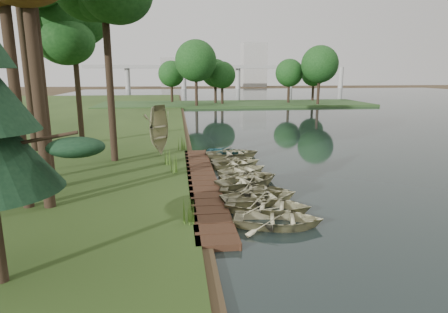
{
  "coord_description": "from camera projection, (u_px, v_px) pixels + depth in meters",
  "views": [
    {
      "loc": [
        -2.91,
        -19.7,
        6.07
      ],
      "look_at": [
        -0.47,
        -0.46,
        1.69
      ],
      "focal_mm": 30.0,
      "sensor_mm": 36.0,
      "label": 1
    }
  ],
  "objects": [
    {
      "name": "rowboat_8",
      "position": [
        233.0,
        159.0,
        25.13
      ],
      "size": [
        3.5,
        2.9,
        0.63
      ],
      "primitive_type": "imported",
      "rotation": [
        0.0,
        0.0,
        1.85
      ],
      "color": "tan",
      "rests_on": "water"
    },
    {
      "name": "rowboat_4",
      "position": [
        249.0,
        179.0,
        20.24
      ],
      "size": [
        4.48,
        3.91,
        0.77
      ],
      "primitive_type": "imported",
      "rotation": [
        0.0,
        0.0,
        1.97
      ],
      "color": "tan",
      "rests_on": "water"
    },
    {
      "name": "far_trees",
      "position": [
        217.0,
        70.0,
        68.3
      ],
      "size": [
        45.6,
        5.6,
        8.8
      ],
      "color": "black",
      "rests_on": "peninsula"
    },
    {
      "name": "building_b",
      "position": [
        171.0,
        72.0,
        159.14
      ],
      "size": [
        8.0,
        8.0,
        12.0
      ],
      "primitive_type": "cube",
      "color": "#A5A5A0",
      "rests_on": "ground"
    },
    {
      "name": "rowboat_5",
      "position": [
        247.0,
        175.0,
        21.21
      ],
      "size": [
        3.45,
        2.72,
        0.65
      ],
      "primitive_type": "imported",
      "rotation": [
        0.0,
        0.0,
        1.74
      ],
      "color": "tan",
      "rests_on": "water"
    },
    {
      "name": "rowboat_7",
      "position": [
        237.0,
        162.0,
        24.25
      ],
      "size": [
        3.83,
        3.18,
        0.68
      ],
      "primitive_type": "imported",
      "rotation": [
        0.0,
        0.0,
        1.85
      ],
      "color": "tan",
      "rests_on": "water"
    },
    {
      "name": "rowboat_9",
      "position": [
        233.0,
        152.0,
        26.85
      ],
      "size": [
        4.16,
        3.19,
        0.8
      ],
      "primitive_type": "imported",
      "rotation": [
        0.0,
        0.0,
        1.69
      ],
      "color": "tan",
      "rests_on": "water"
    },
    {
      "name": "building_a",
      "position": [
        254.0,
        65.0,
        157.93
      ],
      "size": [
        10.0,
        8.0,
        18.0
      ],
      "primitive_type": "cube",
      "color": "#A5A5A0",
      "rests_on": "ground"
    },
    {
      "name": "reeds_2",
      "position": [
        173.0,
        164.0,
        21.92
      ],
      "size": [
        0.6,
        0.6,
        1.05
      ],
      "primitive_type": "cone",
      "color": "#3F661E",
      "rests_on": "bank"
    },
    {
      "name": "rowboat_2",
      "position": [
        260.0,
        195.0,
        17.51
      ],
      "size": [
        4.09,
        3.22,
        0.77
      ],
      "primitive_type": "imported",
      "rotation": [
        0.0,
        0.0,
        1.73
      ],
      "color": "tan",
      "rests_on": "water"
    },
    {
      "name": "reeds_1",
      "position": [
        168.0,
        156.0,
        23.82
      ],
      "size": [
        0.6,
        0.6,
        1.1
      ],
      "primitive_type": "cone",
      "color": "#3F661E",
      "rests_on": "bank"
    },
    {
      "name": "stored_rowboat",
      "position": [
        160.0,
        150.0,
        26.63
      ],
      "size": [
        4.35,
        4.23,
        0.74
      ],
      "primitive_type": "imported",
      "rotation": [
        3.14,
        0.0,
        0.87
      ],
      "color": "tan",
      "rests_on": "bank"
    },
    {
      "name": "rowboat_0",
      "position": [
        278.0,
        217.0,
        14.88
      ],
      "size": [
        4.08,
        3.32,
        0.74
      ],
      "primitive_type": "imported",
      "rotation": [
        0.0,
        0.0,
        1.34
      ],
      "color": "tan",
      "rests_on": "water"
    },
    {
      "name": "boardwalk",
      "position": [
        203.0,
        183.0,
        20.53
      ],
      "size": [
        1.6,
        16.0,
        0.3
      ],
      "primitive_type": "cube",
      "color": "#392316",
      "rests_on": "ground"
    },
    {
      "name": "ground",
      "position": [
        231.0,
        184.0,
        20.76
      ],
      "size": [
        300.0,
        300.0,
        0.0
      ],
      "primitive_type": "plane",
      "color": "#3D2F1D"
    },
    {
      "name": "rowboat_3",
      "position": [
        254.0,
        189.0,
        18.57
      ],
      "size": [
        3.94,
        3.23,
        0.71
      ],
      "primitive_type": "imported",
      "rotation": [
        0.0,
        0.0,
        1.32
      ],
      "color": "tan",
      "rests_on": "water"
    },
    {
      "name": "peninsula",
      "position": [
        235.0,
        104.0,
        70.08
      ],
      "size": [
        50.0,
        14.0,
        0.45
      ],
      "primitive_type": "cube",
      "color": "#2C4A21",
      "rests_on": "ground"
    },
    {
      "name": "rowboat_6",
      "position": [
        244.0,
        169.0,
        22.52
      ],
      "size": [
        3.83,
        3.35,
        0.66
      ],
      "primitive_type": "imported",
      "rotation": [
        0.0,
        0.0,
        1.97
      ],
      "color": "tan",
      "rests_on": "water"
    },
    {
      "name": "reeds_0",
      "position": [
        188.0,
        211.0,
        14.51
      ],
      "size": [
        0.6,
        0.6,
        1.02
      ],
      "primitive_type": "cone",
      "color": "#3F661E",
      "rests_on": "bank"
    },
    {
      "name": "reeds_3",
      "position": [
        182.0,
        143.0,
        28.34
      ],
      "size": [
        0.6,
        0.6,
        1.02
      ],
      "primitive_type": "cone",
      "color": "#3F661E",
      "rests_on": "bank"
    },
    {
      "name": "bridge",
      "position": [
        217.0,
        69.0,
        136.83
      ],
      "size": [
        95.9,
        4.0,
        8.6
      ],
      "color": "#A5A5A0",
      "rests_on": "ground"
    },
    {
      "name": "rowboat_1",
      "position": [
        268.0,
        204.0,
        16.33
      ],
      "size": [
        4.38,
        3.7,
        0.77
      ],
      "primitive_type": "imported",
      "rotation": [
        0.0,
        0.0,
        1.25
      ],
      "color": "tan",
      "rests_on": "water"
    },
    {
      "name": "tree_6",
      "position": [
        73.0,
        30.0,
        29.05
      ],
      "size": [
        5.11,
        5.11,
        11.21
      ],
      "color": "black",
      "rests_on": "bank"
    },
    {
      "name": "rowboat_10",
      "position": [
        227.0,
        150.0,
        27.95
      ],
      "size": [
        3.49,
        2.92,
        0.62
      ],
      "primitive_type": "imported",
      "rotation": [
        0.0,
        0.0,
        1.28
      ],
      "color": "#27666E",
      "rests_on": "water"
    }
  ]
}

